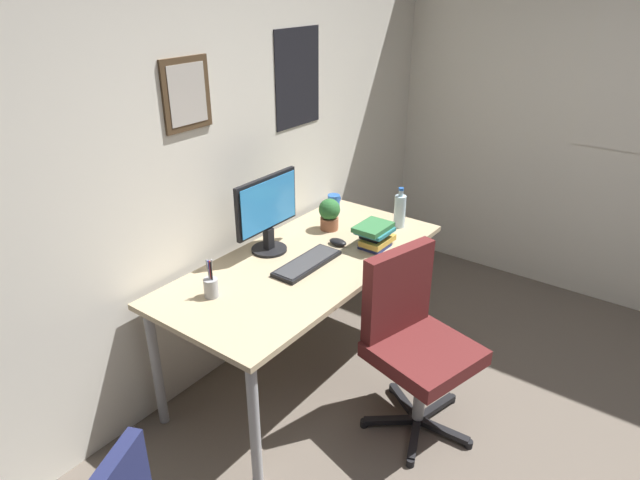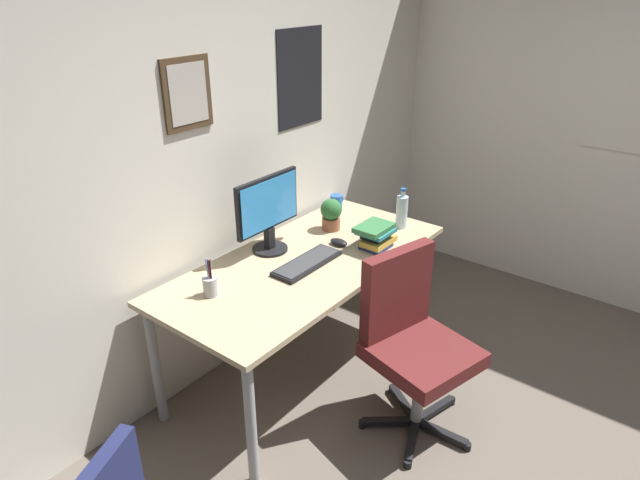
# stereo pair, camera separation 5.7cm
# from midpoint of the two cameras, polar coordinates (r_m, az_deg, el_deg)

# --- Properties ---
(wall_back) EXTENTS (4.40, 0.10, 2.60)m
(wall_back) POSITION_cam_midpoint_polar(r_m,az_deg,el_deg) (2.97, -10.95, 8.85)
(wall_back) COLOR silver
(wall_back) RESTS_ON ground_plane
(desk) EXTENTS (1.71, 0.79, 0.73)m
(desk) POSITION_cam_midpoint_polar(r_m,az_deg,el_deg) (3.06, -0.95, -3.20)
(desk) COLOR tan
(desk) RESTS_ON ground_plane
(office_chair) EXTENTS (0.58, 0.59, 0.95)m
(office_chair) POSITION_cam_midpoint_polar(r_m,az_deg,el_deg) (2.82, 10.00, -9.68)
(office_chair) COLOR #591E1E
(office_chair) RESTS_ON ground_plane
(monitor) EXTENTS (0.46, 0.20, 0.43)m
(monitor) POSITION_cam_midpoint_polar(r_m,az_deg,el_deg) (3.04, -4.83, 3.02)
(monitor) COLOR black
(monitor) RESTS_ON desk
(keyboard) EXTENTS (0.43, 0.15, 0.03)m
(keyboard) POSITION_cam_midpoint_polar(r_m,az_deg,el_deg) (2.97, -0.78, -2.38)
(keyboard) COLOR black
(keyboard) RESTS_ON desk
(computer_mouse) EXTENTS (0.06, 0.11, 0.04)m
(computer_mouse) POSITION_cam_midpoint_polar(r_m,az_deg,el_deg) (3.18, 2.45, -0.23)
(computer_mouse) COLOR black
(computer_mouse) RESTS_ON desk
(water_bottle) EXTENTS (0.07, 0.07, 0.25)m
(water_bottle) POSITION_cam_midpoint_polar(r_m,az_deg,el_deg) (3.41, 8.88, 2.94)
(water_bottle) COLOR silver
(water_bottle) RESTS_ON desk
(coffee_mug_near) EXTENTS (0.12, 0.08, 0.10)m
(coffee_mug_near) POSITION_cam_midpoint_polar(r_m,az_deg,el_deg) (3.65, 2.15, 3.88)
(coffee_mug_near) COLOR #2659B2
(coffee_mug_near) RESTS_ON desk
(potted_plant) EXTENTS (0.13, 0.13, 0.19)m
(potted_plant) POSITION_cam_midpoint_polar(r_m,az_deg,el_deg) (3.35, 1.63, 2.76)
(potted_plant) COLOR brown
(potted_plant) RESTS_ON desk
(pen_cup) EXTENTS (0.07, 0.07, 0.20)m
(pen_cup) POSITION_cam_midpoint_polar(r_m,az_deg,el_deg) (2.72, -10.64, -4.61)
(pen_cup) COLOR #9EA0A5
(pen_cup) RESTS_ON desk
(book_stack_left) EXTENTS (0.23, 0.17, 0.14)m
(book_stack_left) POSITION_cam_midpoint_polar(r_m,az_deg,el_deg) (3.15, 6.29, 0.49)
(book_stack_left) COLOR navy
(book_stack_left) RESTS_ON desk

